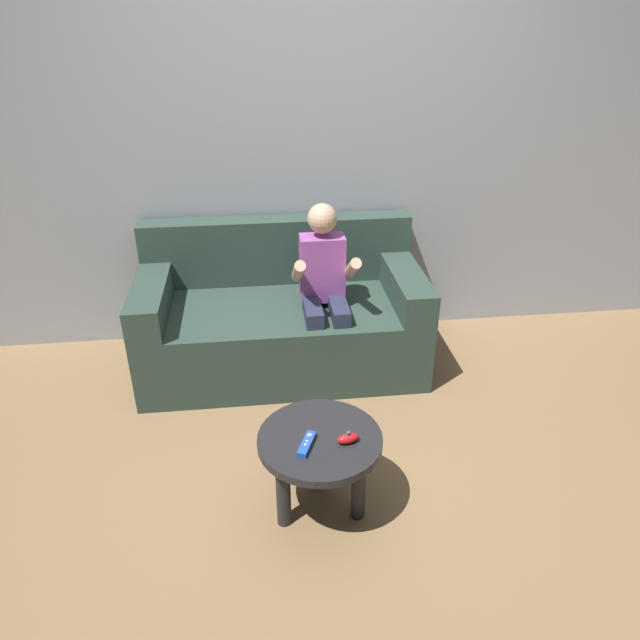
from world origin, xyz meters
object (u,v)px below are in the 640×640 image
at_px(coffee_table, 320,451).
at_px(game_remote_blue_near_edge, 307,444).
at_px(couch, 281,318).
at_px(person_seated_on_couch, 324,286).
at_px(nunchuk_red, 348,438).

height_order(coffee_table, game_remote_blue_near_edge, game_remote_blue_near_edge).
relative_size(couch, coffee_table, 3.19).
bearing_deg(game_remote_blue_near_edge, person_seated_on_couch, 79.37).
distance_m(couch, coffee_table, 1.22).
xyz_separation_m(couch, game_remote_blue_near_edge, (0.02, -1.28, 0.13)).
xyz_separation_m(coffee_table, nunchuk_red, (0.11, -0.05, 0.10)).
distance_m(coffee_table, game_remote_blue_near_edge, 0.12).
relative_size(coffee_table, game_remote_blue_near_edge, 3.52).
bearing_deg(coffee_table, nunchuk_red, -26.87).
bearing_deg(person_seated_on_couch, coffee_table, -98.14).
bearing_deg(game_remote_blue_near_edge, couch, 91.11).
xyz_separation_m(person_seated_on_couch, coffee_table, (-0.15, -1.04, -0.24)).
distance_m(coffee_table, nunchuk_red, 0.16).
height_order(person_seated_on_couch, game_remote_blue_near_edge, person_seated_on_couch).
relative_size(person_seated_on_couch, game_remote_blue_near_edge, 6.99).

